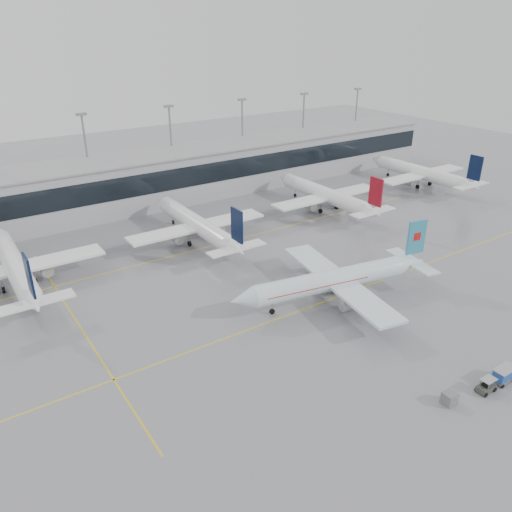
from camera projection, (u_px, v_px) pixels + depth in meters
ground at (298, 311)px, 78.86m from camera, size 320.00×320.00×0.00m
taxi_line_main at (298, 311)px, 78.86m from camera, size 120.00×0.25×0.01m
taxi_line_north at (207, 247)px, 101.42m from camera, size 120.00×0.25×0.01m
taxi_line_cross at (80, 326)px, 74.98m from camera, size 0.25×60.00×0.01m
terminal at (143, 181)px, 122.94m from camera, size 180.00×15.00×12.00m
terminal_glass at (155, 183)px, 116.63m from camera, size 180.00×0.20×5.00m
terminal_roof at (141, 156)px, 120.31m from camera, size 182.00×16.00×0.40m
light_masts at (131, 147)px, 124.34m from camera, size 156.40×1.00×22.60m
air_canada_jet at (337, 279)px, 80.85m from camera, size 36.39×29.40×11.45m
parked_jet_b at (15, 267)px, 84.93m from camera, size 29.64×36.96×11.72m
parked_jet_c at (197, 225)px, 102.62m from camera, size 29.64×36.96×11.72m
parked_jet_d at (326, 195)px, 120.31m from camera, size 29.64×36.96×11.72m
parked_jet_e at (422, 173)px, 138.00m from camera, size 29.64×36.96×11.72m
baggage_tug at (486, 387)px, 61.45m from camera, size 3.68×1.57×1.78m
baggage_cart at (504, 374)px, 63.00m from camera, size 3.23×1.85×1.97m
gse_unit at (449, 398)px, 59.39m from camera, size 1.61×1.50×1.57m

